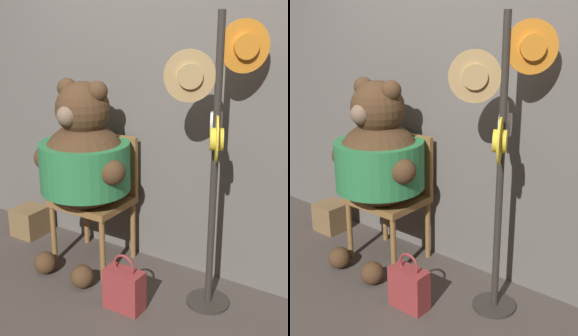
{
  "view_description": "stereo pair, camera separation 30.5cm",
  "coord_description": "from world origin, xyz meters",
  "views": [
    {
      "loc": [
        1.67,
        -2.12,
        1.8
      ],
      "look_at": [
        0.1,
        0.31,
        0.85
      ],
      "focal_mm": 50.0,
      "sensor_mm": 36.0,
      "label": 1
    },
    {
      "loc": [
        1.92,
        -1.94,
        1.8
      ],
      "look_at": [
        0.1,
        0.31,
        0.85
      ],
      "focal_mm": 50.0,
      "sensor_mm": 36.0,
      "label": 2
    }
  ],
  "objects": [
    {
      "name": "ground_plane",
      "position": [
        0.0,
        0.0,
        0.0
      ],
      "size": [
        14.0,
        14.0,
        0.0
      ],
      "primitive_type": "plane",
      "color": "#4C423D"
    },
    {
      "name": "wall_back",
      "position": [
        0.0,
        0.7,
        1.4
      ],
      "size": [
        8.0,
        0.1,
        2.8
      ],
      "color": "#66605B",
      "rests_on": "ground_plane"
    },
    {
      "name": "chair",
      "position": [
        -0.39,
        0.45,
        0.54
      ],
      "size": [
        0.52,
        0.44,
        0.96
      ],
      "color": "olive",
      "rests_on": "ground_plane"
    },
    {
      "name": "teddy_bear",
      "position": [
        -0.39,
        0.3,
        0.82
      ],
      "size": [
        0.78,
        0.69,
        1.39
      ],
      "color": "#4C331E",
      "rests_on": "ground_plane"
    },
    {
      "name": "hat_display_rack",
      "position": [
        0.59,
        0.34,
        1.1
      ],
      "size": [
        0.47,
        0.52,
        1.83
      ],
      "color": "#332D28",
      "rests_on": "ground_plane"
    },
    {
      "name": "handbag_on_ground",
      "position": [
        0.17,
        -0.02,
        0.14
      ],
      "size": [
        0.25,
        0.13,
        0.38
      ],
      "color": "maroon",
      "rests_on": "ground_plane"
    },
    {
      "name": "wooden_crate",
      "position": [
        -1.12,
        0.41,
        0.12
      ],
      "size": [
        0.24,
        0.24,
        0.24
      ],
      "color": "brown",
      "rests_on": "ground_plane"
    }
  ]
}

